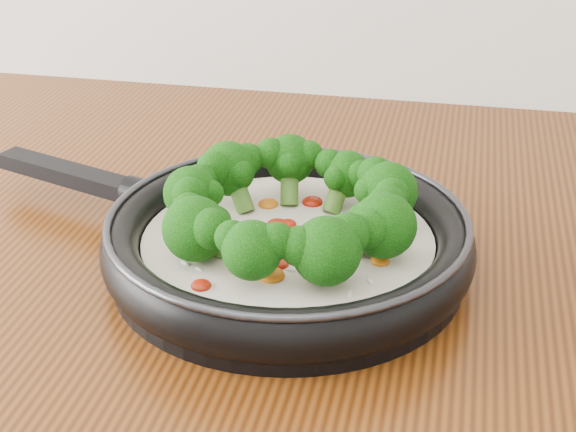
# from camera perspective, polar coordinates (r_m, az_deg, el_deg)

# --- Properties ---
(skillet) EXTENTS (0.49, 0.38, 0.09)m
(skillet) POSITION_cam_1_polar(r_m,az_deg,el_deg) (0.69, -0.15, -1.25)
(skillet) COLOR black
(skillet) RESTS_ON counter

